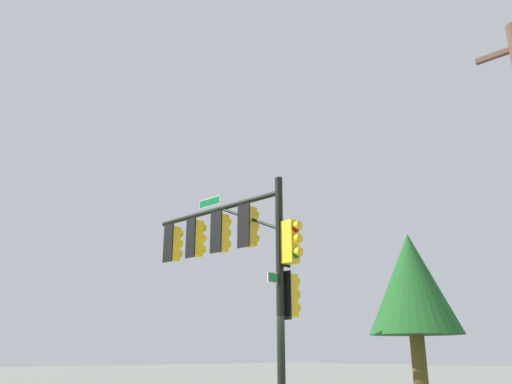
# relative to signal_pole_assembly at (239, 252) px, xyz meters

# --- Properties ---
(signal_pole_assembly) EXTENTS (5.74, 1.40, 6.16)m
(signal_pole_assembly) POSITION_rel_signal_pole_assembly_xyz_m (0.00, 0.00, 0.00)
(signal_pole_assembly) COLOR black
(signal_pole_assembly) RESTS_ON ground_plane
(tree_near) EXTENTS (2.82, 2.82, 5.30)m
(tree_near) POSITION_rel_signal_pole_assembly_xyz_m (-2.05, -5.29, -0.66)
(tree_near) COLOR #52461C
(tree_near) RESTS_ON ground_plane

